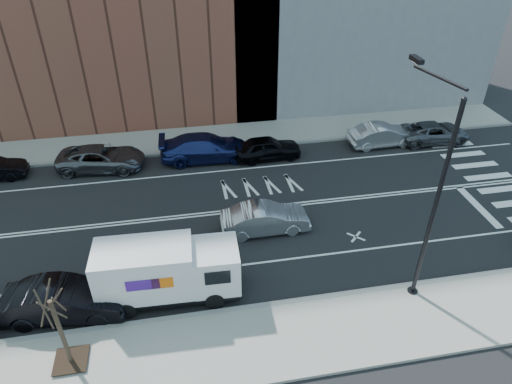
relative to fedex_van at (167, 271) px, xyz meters
name	(u,v)px	position (x,y,z in m)	size (l,w,h in m)	color
ground	(229,211)	(3.33, 5.60, -1.44)	(120.00, 120.00, 0.00)	black
sidewalk_near	(260,343)	(3.33, -3.20, -1.36)	(44.00, 3.60, 0.15)	gray
sidewalk_far	(213,137)	(3.33, 14.40, -1.36)	(44.00, 3.60, 0.15)	gray
curb_near	(252,308)	(3.33, -1.40, -1.35)	(44.00, 0.25, 0.17)	gray
curb_far	(215,149)	(3.33, 12.60, -1.35)	(44.00, 0.25, 0.17)	gray
crosswalk	(495,183)	(19.33, 5.60, -1.43)	(3.00, 14.00, 0.01)	white
road_markings	(229,211)	(3.33, 5.60, -1.43)	(40.00, 8.60, 0.01)	white
streetlight	(431,190)	(10.33, -1.31, 3.64)	(0.44, 4.02, 9.34)	black
street_tree	(63,338)	(-3.67, -2.80, 0.02)	(1.20, 1.20, 3.75)	black
fedex_van	(167,271)	(0.00, 0.00, 0.00)	(6.06, 2.31, 2.74)	black
far_parked_c	(101,158)	(-3.84, 11.57, -0.70)	(2.42, 5.26, 1.46)	#54565C
far_parked_d	(206,147)	(2.63, 11.59, -0.60)	(2.35, 5.78, 1.68)	navy
far_parked_e	(267,148)	(6.53, 10.99, -0.70)	(1.74, 4.34, 1.48)	black
far_parked_f	(382,135)	(14.53, 11.35, -0.68)	(1.60, 4.58, 1.51)	#B7B6BC
far_parked_g	(434,132)	(18.23, 11.22, -0.76)	(2.25, 4.88, 1.36)	#4E5056
driving_sedan	(265,219)	(4.92, 3.67, -0.70)	(1.56, 4.47, 1.47)	#B1B2B6
near_parked_rear_a	(64,300)	(-4.17, -0.29, -0.62)	(1.72, 4.94, 1.63)	black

